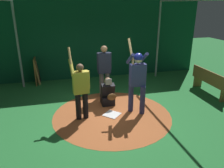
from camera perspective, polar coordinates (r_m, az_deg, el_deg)
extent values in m
plane|color=#287A38|center=(6.45, 0.00, -7.95)|extent=(25.58, 25.58, 0.00)
cylinder|color=#B76033|center=(6.45, 0.00, -7.93)|extent=(3.39, 3.39, 0.01)
cube|color=white|center=(6.44, 0.00, -7.86)|extent=(0.59, 0.59, 0.01)
cylinder|color=navy|center=(6.40, 7.90, -4.19)|extent=(0.15, 0.15, 0.84)
cylinder|color=navy|center=(6.52, 4.91, -3.60)|extent=(0.15, 0.15, 0.84)
cube|color=navy|center=(6.19, 6.65, 2.35)|extent=(0.22, 0.44, 0.63)
cylinder|color=navy|center=(6.23, 8.22, 6.74)|extent=(0.51, 0.09, 0.40)
cylinder|color=navy|center=(6.10, 4.74, 6.58)|extent=(0.51, 0.09, 0.40)
sphere|color=beige|center=(6.07, 6.82, 6.31)|extent=(0.22, 0.22, 0.22)
sphere|color=navy|center=(6.06, 6.84, 6.86)|extent=(0.24, 0.24, 0.24)
cylinder|color=tan|center=(6.20, 5.01, 8.12)|extent=(0.54, 0.06, 0.73)
cube|color=black|center=(7.03, -1.14, -4.19)|extent=(0.40, 0.40, 0.28)
cube|color=black|center=(6.86, -1.09, -1.65)|extent=(0.30, 0.40, 0.46)
sphere|color=#9E704C|center=(6.73, -1.07, 0.79)|extent=(0.21, 0.21, 0.21)
cube|color=gray|center=(6.64, -0.88, 0.53)|extent=(0.03, 0.19, 0.19)
ellipsoid|color=brown|center=(6.66, -0.03, -3.35)|extent=(0.12, 0.28, 0.22)
cylinder|color=#4C4C51|center=(7.53, -1.22, -0.12)|extent=(0.15, 0.15, 0.86)
cylinder|color=#4C4C51|center=(7.49, -2.71, -0.25)|extent=(0.15, 0.15, 0.86)
cube|color=#1E2338|center=(7.28, -2.03, 5.48)|extent=(0.22, 0.42, 0.68)
cylinder|color=#1E2338|center=(7.31, -0.49, 5.99)|extent=(0.09, 0.09, 0.57)
cylinder|color=#1E2338|center=(7.23, -3.61, 5.79)|extent=(0.09, 0.09, 0.57)
sphere|color=#9E704C|center=(7.18, -2.08, 9.04)|extent=(0.22, 0.22, 0.22)
cylinder|color=black|center=(6.17, -6.89, -5.49)|extent=(0.15, 0.15, 0.76)
cylinder|color=black|center=(6.14, -8.72, -5.72)|extent=(0.15, 0.15, 0.76)
cube|color=gold|center=(5.89, -8.11, 0.41)|extent=(0.25, 0.44, 0.61)
cylinder|color=gold|center=(5.91, -6.22, 1.06)|extent=(0.09, 0.09, 0.51)
cylinder|color=gold|center=(5.83, -10.44, 4.24)|extent=(0.45, 0.13, 0.40)
sphere|color=brown|center=(5.77, -8.31, 4.26)|extent=(0.20, 0.20, 0.20)
cylinder|color=tan|center=(5.88, -10.64, 5.55)|extent=(0.47, 0.10, 0.74)
cube|color=#0F472D|center=(9.37, -5.62, 13.06)|extent=(0.20, 9.58, 3.80)
cylinder|color=gray|center=(8.79, -23.14, 8.95)|extent=(0.08, 0.08, 3.14)
cylinder|color=gray|center=(9.62, 11.84, 10.96)|extent=(0.08, 0.08, 3.14)
cube|color=olive|center=(9.34, -19.11, 3.41)|extent=(0.94, 0.04, 1.05)
cylinder|color=tan|center=(9.72, -18.53, 3.36)|extent=(0.06, 0.16, 0.81)
cylinder|color=black|center=(9.59, -18.59, 3.37)|extent=(0.06, 0.16, 0.88)
cylinder|color=black|center=(9.48, -18.63, 3.10)|extent=(0.06, 0.17, 0.86)
cylinder|color=olive|center=(9.36, -18.69, 2.99)|extent=(0.06, 0.14, 0.89)
cylinder|color=black|center=(9.25, -18.72, 2.70)|extent=(0.06, 0.18, 0.87)
cylinder|color=tan|center=(9.14, -18.77, 2.49)|extent=(0.06, 0.18, 0.87)
cylinder|color=tan|center=(9.02, -18.83, 2.37)|extent=(0.06, 0.17, 0.90)
cube|color=olive|center=(8.54, 24.29, 0.50)|extent=(1.73, 0.36, 0.05)
cube|color=olive|center=(8.38, 23.65, 1.86)|extent=(1.73, 0.04, 0.40)
cube|color=olive|center=(9.17, 21.31, 0.70)|extent=(0.08, 0.32, 0.40)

